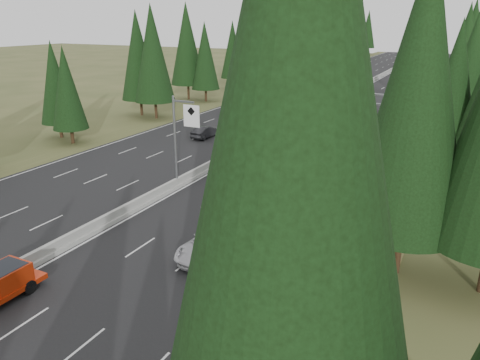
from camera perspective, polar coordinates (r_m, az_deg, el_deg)
name	(u,v)px	position (r m, az deg, el deg)	size (l,w,h in m)	color
road	(343,97)	(90.70, 12.50, 9.79)	(32.00, 260.00, 0.08)	black
shoulder_right	(446,105)	(88.04, 23.86, 8.35)	(3.60, 260.00, 0.06)	olive
shoulder_left	(257,91)	(96.62, 2.10, 10.77)	(3.60, 260.00, 0.06)	#3D4821
median_barrier	(344,95)	(90.64, 12.52, 10.03)	(0.70, 260.00, 0.85)	gray
sign_gantry	(314,118)	(44.65, 9.00, 7.50)	(16.75, 0.98, 7.80)	slate
hov_sign_pole	(180,136)	(39.58, -7.27, 5.28)	(2.80, 0.50, 8.00)	slate
tree_row_right	(480,55)	(72.27, 27.26, 13.36)	(12.13, 241.28, 18.92)	black
tree_row_left	(194,47)	(82.83, -5.57, 15.82)	(11.91, 242.00, 18.99)	black
silver_minivan	(213,243)	(29.33, -3.35, -7.69)	(2.67, 5.79, 1.61)	silver
car_ahead_green	(311,117)	(68.25, 8.69, 7.65)	(1.58, 3.92, 1.34)	#155B3E
car_ahead_dkred	(406,109)	(76.77, 19.53, 8.15)	(1.70, 4.88, 1.61)	#5E0D1D
car_ahead_dkgrey	(361,104)	(79.65, 14.48, 8.92)	(1.95, 4.79, 1.39)	black
car_ahead_white	(421,78)	(118.99, 21.22, 11.52)	(2.64, 5.71, 1.59)	silver
car_ahead_far	(405,65)	(152.77, 19.47, 13.10)	(1.60, 3.98, 1.36)	black
car_onc_near	(205,132)	(58.13, -4.23, 5.88)	(1.54, 4.42, 1.46)	black
car_onc_blue	(247,105)	(76.35, 0.86, 9.14)	(2.08, 5.12, 1.49)	navy
car_onc_white	(322,87)	(98.33, 9.98, 11.07)	(1.57, 3.91, 1.33)	silver
car_onc_far	(300,79)	(110.33, 7.36, 12.10)	(2.47, 5.37, 1.49)	black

